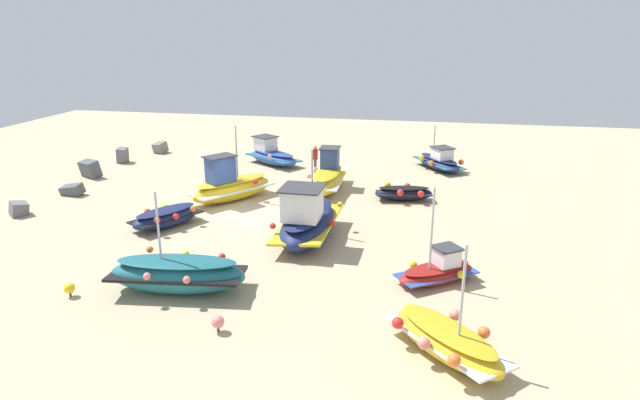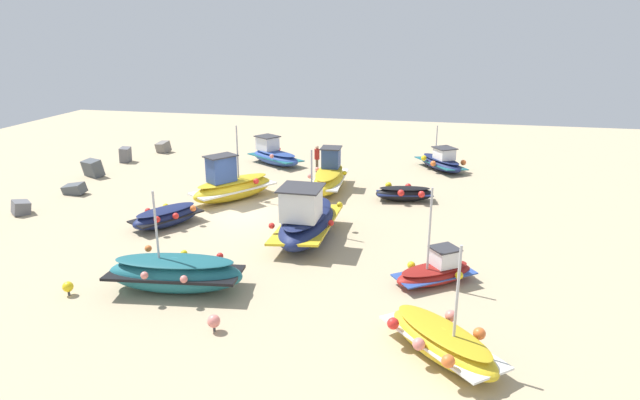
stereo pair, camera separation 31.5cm
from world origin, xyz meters
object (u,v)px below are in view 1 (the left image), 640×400
at_px(fishing_boat_3, 178,274).
at_px(fishing_boat_7, 439,161).
at_px(fishing_boat_8, 272,155).
at_px(mooring_buoy_0, 69,288).
at_px(fishing_boat_1, 447,340).
at_px(mooring_buoy_1, 218,322).
at_px(fishing_boat_6, 328,177).
at_px(person_walking, 315,157).
at_px(fishing_boat_9, 438,271).
at_px(fishing_boat_5, 231,186).
at_px(fishing_boat_0, 307,221).
at_px(fishing_boat_2, 404,193).
at_px(fishing_boat_4, 166,217).

bearing_deg(fishing_boat_3, fishing_boat_7, 58.01).
distance_m(fishing_boat_8, mooring_buoy_0, 19.37).
height_order(fishing_boat_1, mooring_buoy_1, fishing_boat_1).
distance_m(fishing_boat_1, fishing_boat_6, 16.45).
distance_m(fishing_boat_1, person_walking, 20.41).
xyz_separation_m(fishing_boat_6, mooring_buoy_0, (-14.20, 6.37, -0.45)).
bearing_deg(fishing_boat_8, fishing_boat_9, 157.99).
bearing_deg(fishing_boat_7, fishing_boat_6, -79.34).
bearing_deg(mooring_buoy_0, fishing_boat_5, -8.49).
distance_m(fishing_boat_0, person_walking, 11.37).
height_order(fishing_boat_3, mooring_buoy_1, fishing_boat_3).
relative_size(fishing_boat_0, fishing_boat_2, 1.69).
bearing_deg(mooring_buoy_0, fishing_boat_9, -73.57).
distance_m(fishing_boat_4, fishing_boat_9, 12.69).
relative_size(fishing_boat_1, mooring_buoy_1, 7.12).
bearing_deg(fishing_boat_7, fishing_boat_1, -33.25).
relative_size(fishing_boat_7, person_walking, 2.46).
xyz_separation_m(fishing_boat_1, fishing_boat_2, (14.10, 1.94, -0.06)).
height_order(fishing_boat_3, person_walking, fishing_boat_3).
distance_m(fishing_boat_6, mooring_buoy_0, 15.57).
relative_size(fishing_boat_3, fishing_boat_6, 1.03).
bearing_deg(mooring_buoy_0, fishing_boat_3, -72.16).
xyz_separation_m(fishing_boat_0, fishing_boat_8, (12.65, 5.21, -0.28)).
bearing_deg(mooring_buoy_1, person_walking, 2.87).
distance_m(fishing_boat_1, mooring_buoy_1, 6.75).
height_order(fishing_boat_3, fishing_boat_7, fishing_boat_3).
height_order(fishing_boat_9, person_walking, fishing_boat_9).
bearing_deg(fishing_boat_2, person_walking, -49.76).
height_order(fishing_boat_2, fishing_boat_9, fishing_boat_9).
bearing_deg(fishing_boat_2, fishing_boat_5, 0.95).
xyz_separation_m(fishing_boat_8, fishing_boat_9, (-15.66, -10.72, -0.18)).
xyz_separation_m(fishing_boat_0, fishing_boat_2, (6.41, -3.78, -0.47)).
height_order(fishing_boat_5, mooring_buoy_1, fishing_boat_5).
height_order(fishing_boat_1, fishing_boat_8, fishing_boat_1).
relative_size(fishing_boat_7, mooring_buoy_0, 8.34).
bearing_deg(fishing_boat_3, fishing_boat_8, 89.15).
distance_m(fishing_boat_0, fishing_boat_7, 14.63).
relative_size(fishing_boat_4, mooring_buoy_0, 7.14).
bearing_deg(fishing_boat_7, mooring_buoy_0, -65.27).
relative_size(fishing_boat_8, fishing_boat_9, 1.19).
distance_m(fishing_boat_9, mooring_buoy_1, 8.11).
bearing_deg(fishing_boat_3, fishing_boat_6, 70.92).
bearing_deg(fishing_boat_2, mooring_buoy_0, 40.81).
bearing_deg(fishing_boat_9, fishing_boat_6, 83.39).
bearing_deg(mooring_buoy_1, fishing_boat_2, -18.70).
relative_size(fishing_boat_2, fishing_boat_7, 0.75).
xyz_separation_m(fishing_boat_0, fishing_boat_4, (0.36, 6.72, -0.42)).
distance_m(fishing_boat_7, person_walking, 7.98).
bearing_deg(fishing_boat_3, fishing_boat_1, -19.93).
bearing_deg(fishing_boat_5, fishing_boat_1, 76.64).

